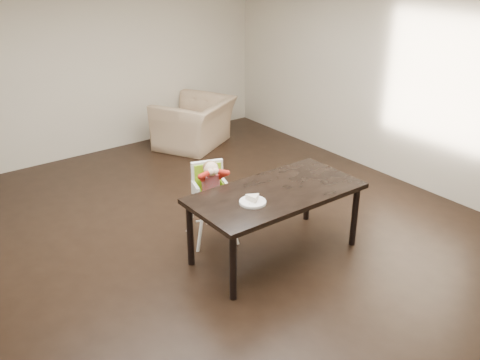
{
  "coord_description": "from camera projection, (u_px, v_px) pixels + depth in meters",
  "views": [
    {
      "loc": [
        -2.93,
        -4.23,
        3.11
      ],
      "look_at": [
        0.11,
        -0.19,
        0.81
      ],
      "focal_mm": 40.0,
      "sensor_mm": 36.0,
      "label": 1
    }
  ],
  "objects": [
    {
      "name": "room_walls",
      "position": [
        219.0,
        79.0,
        5.2
      ],
      "size": [
        6.02,
        7.02,
        2.71
      ],
      "color": "#BDB39D",
      "rests_on": "ground"
    },
    {
      "name": "armchair",
      "position": [
        194.0,
        115.0,
        8.58
      ],
      "size": [
        1.39,
        1.22,
        1.02
      ],
      "primitive_type": "imported",
      "rotation": [
        0.0,
        0.0,
        3.64
      ],
      "color": "tan",
      "rests_on": "ground"
    },
    {
      "name": "dining_table",
      "position": [
        276.0,
        198.0,
        5.49
      ],
      "size": [
        1.8,
        0.9,
        0.75
      ],
      "color": "black",
      "rests_on": "ground"
    },
    {
      "name": "plate",
      "position": [
        253.0,
        200.0,
        5.2
      ],
      "size": [
        0.31,
        0.31,
        0.08
      ],
      "rotation": [
        0.0,
        0.0,
        0.17
      ],
      "color": "white",
      "rests_on": "dining_table"
    },
    {
      "name": "ground",
      "position": [
        222.0,
        243.0,
        5.96
      ],
      "size": [
        7.0,
        7.0,
        0.0
      ],
      "primitive_type": "plane",
      "color": "black",
      "rests_on": "ground"
    },
    {
      "name": "high_chair",
      "position": [
        210.0,
        184.0,
        5.82
      ],
      "size": [
        0.49,
        0.49,
        0.94
      ],
      "rotation": [
        0.0,
        0.0,
        -0.31
      ],
      "color": "white",
      "rests_on": "ground"
    }
  ]
}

